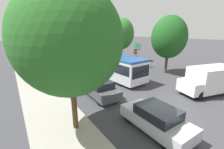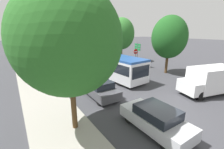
{
  "view_description": "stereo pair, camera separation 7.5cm",
  "coord_description": "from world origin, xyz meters",
  "px_view_note": "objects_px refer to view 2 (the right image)",
  "views": [
    {
      "loc": [
        -7.48,
        -5.38,
        5.2
      ],
      "look_at": [
        0.2,
        5.97,
        1.2
      ],
      "focal_mm": 24.0,
      "sensor_mm": 36.0,
      "label": 1
    },
    {
      "loc": [
        -7.42,
        -5.42,
        5.2
      ],
      "look_at": [
        0.2,
        5.97,
        1.2
      ],
      "focal_mm": 24.0,
      "sensor_mm": 36.0,
      "label": 2
    }
  ],
  "objects_px": {
    "tree_left_near": "(69,41)",
    "tree_left_distant": "(21,33)",
    "tree_left_far": "(29,31)",
    "tree_right_far": "(91,34)",
    "city_bus_rear": "(36,46)",
    "queued_car_blue": "(64,64)",
    "queued_car_red": "(47,54)",
    "no_entry_sign": "(135,56)",
    "queued_car_tan": "(55,58)",
    "traffic_light": "(97,58)",
    "tree_right_near": "(168,38)",
    "articulated_bus": "(93,59)",
    "direction_sign_post": "(137,50)",
    "queued_car_white": "(78,74)",
    "queued_car_silver": "(155,119)",
    "white_van": "(211,80)",
    "tree_right_mid": "(122,34)",
    "tree_left_mid": "(34,37)",
    "queued_car_graphite": "(99,88)"
  },
  "relations": [
    {
      "from": "queued_car_tan",
      "to": "queued_car_graphite",
      "type": "bearing_deg",
      "value": 179.06
    },
    {
      "from": "white_van",
      "to": "tree_left_far",
      "type": "xyz_separation_m",
      "value": [
        -11.07,
        20.75,
        4.01
      ]
    },
    {
      "from": "tree_left_near",
      "to": "tree_left_distant",
      "type": "relative_size",
      "value": 1.03
    },
    {
      "from": "articulated_bus",
      "to": "direction_sign_post",
      "type": "xyz_separation_m",
      "value": [
        6.22,
        -1.97,
        1.08
      ]
    },
    {
      "from": "city_bus_rear",
      "to": "tree_left_distant",
      "type": "distance_m",
      "value": 9.02
    },
    {
      "from": "tree_left_near",
      "to": "direction_sign_post",
      "type": "bearing_deg",
      "value": 35.18
    },
    {
      "from": "articulated_bus",
      "to": "tree_right_near",
      "type": "xyz_separation_m",
      "value": [
        7.0,
        -6.44,
        2.85
      ]
    },
    {
      "from": "tree_left_near",
      "to": "tree_left_far",
      "type": "relative_size",
      "value": 0.89
    },
    {
      "from": "traffic_light",
      "to": "tree_right_near",
      "type": "xyz_separation_m",
      "value": [
        8.9,
        -1.81,
        1.84
      ]
    },
    {
      "from": "traffic_light",
      "to": "tree_left_distant",
      "type": "distance_m",
      "value": 24.2
    },
    {
      "from": "articulated_bus",
      "to": "queued_car_silver",
      "type": "relative_size",
      "value": 4.33
    },
    {
      "from": "city_bus_rear",
      "to": "queued_car_blue",
      "type": "bearing_deg",
      "value": 178.36
    },
    {
      "from": "direction_sign_post",
      "to": "tree_right_near",
      "type": "bearing_deg",
      "value": 109.09
    },
    {
      "from": "queued_car_white",
      "to": "tree_right_near",
      "type": "bearing_deg",
      "value": -107.95
    },
    {
      "from": "tree_right_near",
      "to": "tree_right_mid",
      "type": "relative_size",
      "value": 0.95
    },
    {
      "from": "white_van",
      "to": "tree_left_mid",
      "type": "height_order",
      "value": "tree_left_mid"
    },
    {
      "from": "queued_car_white",
      "to": "tree_right_far",
      "type": "bearing_deg",
      "value": -30.12
    },
    {
      "from": "city_bus_rear",
      "to": "queued_car_tan",
      "type": "bearing_deg",
      "value": 178.68
    },
    {
      "from": "queued_car_silver",
      "to": "queued_car_tan",
      "type": "height_order",
      "value": "queued_car_tan"
    },
    {
      "from": "articulated_bus",
      "to": "tree_left_near",
      "type": "height_order",
      "value": "tree_left_near"
    },
    {
      "from": "queued_car_graphite",
      "to": "tree_right_near",
      "type": "relative_size",
      "value": 0.58
    },
    {
      "from": "queued_car_silver",
      "to": "tree_right_far",
      "type": "distance_m",
      "value": 29.95
    },
    {
      "from": "queued_car_graphite",
      "to": "tree_left_mid",
      "type": "bearing_deg",
      "value": 26.31
    },
    {
      "from": "direction_sign_post",
      "to": "tree_left_distant",
      "type": "relative_size",
      "value": 0.51
    },
    {
      "from": "queued_car_silver",
      "to": "tree_right_near",
      "type": "bearing_deg",
      "value": -54.49
    },
    {
      "from": "tree_left_near",
      "to": "tree_left_far",
      "type": "distance_m",
      "value": 19.1
    },
    {
      "from": "queued_car_graphite",
      "to": "direction_sign_post",
      "type": "xyz_separation_m",
      "value": [
        9.81,
        6.14,
        1.85
      ]
    },
    {
      "from": "queued_car_white",
      "to": "tree_right_near",
      "type": "xyz_separation_m",
      "value": [
        10.36,
        -3.45,
        3.66
      ]
    },
    {
      "from": "queued_car_white",
      "to": "tree_left_mid",
      "type": "relative_size",
      "value": 0.58
    },
    {
      "from": "queued_car_white",
      "to": "tree_right_far",
      "type": "height_order",
      "value": "tree_right_far"
    },
    {
      "from": "queued_car_red",
      "to": "white_van",
      "type": "relative_size",
      "value": 0.82
    },
    {
      "from": "no_entry_sign",
      "to": "queued_car_tan",
      "type": "bearing_deg",
      "value": -142.34
    },
    {
      "from": "tree_left_near",
      "to": "queued_car_tan",
      "type": "bearing_deg",
      "value": 79.4
    },
    {
      "from": "queued_car_silver",
      "to": "tree_right_mid",
      "type": "bearing_deg",
      "value": -31.4
    },
    {
      "from": "tree_right_mid",
      "to": "tree_right_near",
      "type": "bearing_deg",
      "value": -90.78
    },
    {
      "from": "queued_car_red",
      "to": "tree_left_far",
      "type": "bearing_deg",
      "value": 152.27
    },
    {
      "from": "queued_car_graphite",
      "to": "queued_car_red",
      "type": "distance_m",
      "value": 21.85
    },
    {
      "from": "queued_car_blue",
      "to": "traffic_light",
      "type": "xyz_separation_m",
      "value": [
        1.37,
        -7.11,
        1.73
      ]
    },
    {
      "from": "tree_left_distant",
      "to": "tree_right_near",
      "type": "xyz_separation_m",
      "value": [
        13.93,
        -25.37,
        -0.47
      ]
    },
    {
      "from": "tree_left_far",
      "to": "tree_right_far",
      "type": "xyz_separation_m",
      "value": [
        13.34,
        6.35,
        -0.74
      ]
    },
    {
      "from": "queued_car_tan",
      "to": "direction_sign_post",
      "type": "bearing_deg",
      "value": -136.26
    },
    {
      "from": "queued_car_silver",
      "to": "white_van",
      "type": "xyz_separation_m",
      "value": [
        7.84,
        0.83,
        0.53
      ]
    },
    {
      "from": "tree_left_far",
      "to": "tree_left_distant",
      "type": "distance_m",
      "value": 10.97
    },
    {
      "from": "queued_car_white",
      "to": "tree_right_near",
      "type": "distance_m",
      "value": 11.51
    },
    {
      "from": "tree_right_near",
      "to": "queued_car_tan",
      "type": "bearing_deg",
      "value": 125.16
    },
    {
      "from": "city_bus_rear",
      "to": "queued_car_white",
      "type": "relative_size",
      "value": 2.92
    },
    {
      "from": "queued_car_blue",
      "to": "no_entry_sign",
      "type": "distance_m",
      "value": 9.99
    },
    {
      "from": "tree_right_mid",
      "to": "queued_car_white",
      "type": "bearing_deg",
      "value": -150.09
    },
    {
      "from": "tree_right_mid",
      "to": "direction_sign_post",
      "type": "bearing_deg",
      "value": -100.36
    },
    {
      "from": "white_van",
      "to": "queued_car_tan",
      "type": "bearing_deg",
      "value": -54.51
    }
  ]
}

